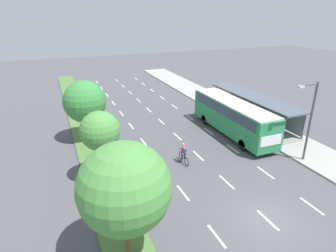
{
  "coord_description": "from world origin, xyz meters",
  "views": [
    {
      "loc": [
        -10.72,
        -10.72,
        11.6
      ],
      "look_at": [
        -0.95,
        13.23,
        1.2
      ],
      "focal_mm": 30.9,
      "sensor_mm": 36.0,
      "label": 1
    }
  ],
  "objects_px": {
    "bus_shelter": "(255,106)",
    "median_tree_nearest": "(124,188)",
    "cyclist": "(184,154)",
    "median_tree_second": "(100,131)",
    "bus": "(232,115)",
    "median_tree_third": "(85,102)",
    "streetlight": "(309,117)"
  },
  "relations": [
    {
      "from": "bus_shelter",
      "to": "streetlight",
      "type": "bearing_deg",
      "value": -103.27
    },
    {
      "from": "median_tree_nearest",
      "to": "median_tree_third",
      "type": "height_order",
      "value": "median_tree_nearest"
    },
    {
      "from": "bus",
      "to": "median_tree_nearest",
      "type": "height_order",
      "value": "median_tree_nearest"
    },
    {
      "from": "bus",
      "to": "median_tree_nearest",
      "type": "bearing_deg",
      "value": -140.17
    },
    {
      "from": "bus_shelter",
      "to": "median_tree_nearest",
      "type": "relative_size",
      "value": 2.09
    },
    {
      "from": "median_tree_second",
      "to": "cyclist",
      "type": "bearing_deg",
      "value": 1.02
    },
    {
      "from": "median_tree_third",
      "to": "streetlight",
      "type": "bearing_deg",
      "value": -35.03
    },
    {
      "from": "median_tree_third",
      "to": "streetlight",
      "type": "relative_size",
      "value": 0.87
    },
    {
      "from": "bus_shelter",
      "to": "bus",
      "type": "height_order",
      "value": "bus"
    },
    {
      "from": "bus",
      "to": "cyclist",
      "type": "relative_size",
      "value": 6.2
    },
    {
      "from": "median_tree_nearest",
      "to": "median_tree_second",
      "type": "height_order",
      "value": "median_tree_nearest"
    },
    {
      "from": "cyclist",
      "to": "median_tree_second",
      "type": "relative_size",
      "value": 0.35
    },
    {
      "from": "bus_shelter",
      "to": "bus",
      "type": "relative_size",
      "value": 1.14
    },
    {
      "from": "bus",
      "to": "median_tree_second",
      "type": "bearing_deg",
      "value": -164.56
    },
    {
      "from": "bus",
      "to": "cyclist",
      "type": "xyz_separation_m",
      "value": [
        -6.93,
        -3.59,
        -1.28
      ]
    },
    {
      "from": "bus",
      "to": "bus_shelter",
      "type": "bearing_deg",
      "value": 24.41
    },
    {
      "from": "median_tree_third",
      "to": "median_tree_second",
      "type": "bearing_deg",
      "value": -89.49
    },
    {
      "from": "cyclist",
      "to": "streetlight",
      "type": "xyz_separation_m",
      "value": [
        9.1,
        -3.43,
        3.1
      ]
    },
    {
      "from": "bus_shelter",
      "to": "bus",
      "type": "bearing_deg",
      "value": -155.59
    },
    {
      "from": "bus_shelter",
      "to": "median_tree_nearest",
      "type": "height_order",
      "value": "median_tree_nearest"
    },
    {
      "from": "bus_shelter",
      "to": "median_tree_third",
      "type": "xyz_separation_m",
      "value": [
        -17.75,
        2.01,
        1.96
      ]
    },
    {
      "from": "streetlight",
      "to": "bus_shelter",
      "type": "bearing_deg",
      "value": 76.73
    },
    {
      "from": "bus_shelter",
      "to": "cyclist",
      "type": "relative_size",
      "value": 7.08
    },
    {
      "from": "bus",
      "to": "median_tree_second",
      "type": "height_order",
      "value": "median_tree_second"
    },
    {
      "from": "bus_shelter",
      "to": "median_tree_third",
      "type": "height_order",
      "value": "median_tree_third"
    },
    {
      "from": "median_tree_nearest",
      "to": "bus",
      "type": "bearing_deg",
      "value": 39.83
    },
    {
      "from": "bus_shelter",
      "to": "median_tree_nearest",
      "type": "xyz_separation_m",
      "value": [
        -17.89,
        -13.3,
        2.24
      ]
    },
    {
      "from": "bus_shelter",
      "to": "cyclist",
      "type": "height_order",
      "value": "bus_shelter"
    },
    {
      "from": "bus_shelter",
      "to": "median_tree_second",
      "type": "xyz_separation_m",
      "value": [
        -17.68,
        -5.64,
        2.01
      ]
    },
    {
      "from": "cyclist",
      "to": "median_tree_nearest",
      "type": "distance_m",
      "value": 10.76
    },
    {
      "from": "bus_shelter",
      "to": "streetlight",
      "type": "height_order",
      "value": "streetlight"
    },
    {
      "from": "bus",
      "to": "cyclist",
      "type": "distance_m",
      "value": 7.91
    }
  ]
}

